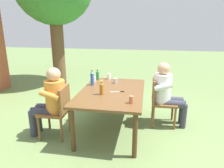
{
  "coord_description": "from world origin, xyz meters",
  "views": [
    {
      "loc": [
        -3.25,
        -0.57,
        1.82
      ],
      "look_at": [
        0.0,
        0.0,
        0.85
      ],
      "focal_mm": 32.63,
      "sensor_mm": 36.0,
      "label": 1
    }
  ],
  "objects_px": {
    "bottle_blue": "(92,78)",
    "cup_terracotta": "(131,100)",
    "dining_table": "(112,95)",
    "chair_near_right": "(160,99)",
    "person_in_white_shirt": "(51,99)",
    "cup_white": "(109,76)",
    "table_knife": "(118,92)",
    "bottle_amber": "(102,89)",
    "cup_glass": "(94,79)",
    "chair_far_left": "(58,109)",
    "backpack_by_near_side": "(130,95)",
    "person_in_plaid_shirt": "(167,91)",
    "bottle_green": "(98,75)",
    "cup_steel": "(115,81)"
  },
  "relations": [
    {
      "from": "bottle_blue",
      "to": "cup_terracotta",
      "type": "distance_m",
      "value": 1.11
    },
    {
      "from": "dining_table",
      "to": "bottle_blue",
      "type": "height_order",
      "value": "bottle_blue"
    },
    {
      "from": "chair_near_right",
      "to": "person_in_white_shirt",
      "type": "bearing_deg",
      "value": 112.66
    },
    {
      "from": "person_in_white_shirt",
      "to": "cup_white",
      "type": "height_order",
      "value": "person_in_white_shirt"
    },
    {
      "from": "person_in_white_shirt",
      "to": "table_knife",
      "type": "xyz_separation_m",
      "value": [
        0.33,
        -1.06,
        0.08
      ]
    },
    {
      "from": "bottle_amber",
      "to": "cup_glass",
      "type": "xyz_separation_m",
      "value": [
        0.74,
        0.32,
        -0.06
      ]
    },
    {
      "from": "chair_far_left",
      "to": "backpack_by_near_side",
      "type": "bearing_deg",
      "value": -33.02
    },
    {
      "from": "person_in_white_shirt",
      "to": "bottle_amber",
      "type": "distance_m",
      "value": 0.84
    },
    {
      "from": "cup_terracotta",
      "to": "person_in_white_shirt",
      "type": "bearing_deg",
      "value": 83.84
    },
    {
      "from": "person_in_white_shirt",
      "to": "bottle_blue",
      "type": "distance_m",
      "value": 0.85
    },
    {
      "from": "chair_far_left",
      "to": "cup_terracotta",
      "type": "height_order",
      "value": "chair_far_left"
    },
    {
      "from": "chair_far_left",
      "to": "cup_white",
      "type": "height_order",
      "value": "chair_far_left"
    },
    {
      "from": "chair_far_left",
      "to": "person_in_plaid_shirt",
      "type": "bearing_deg",
      "value": -67.41
    },
    {
      "from": "dining_table",
      "to": "cup_terracotta",
      "type": "distance_m",
      "value": 0.65
    },
    {
      "from": "bottle_green",
      "to": "backpack_by_near_side",
      "type": "height_order",
      "value": "bottle_green"
    },
    {
      "from": "dining_table",
      "to": "cup_terracotta",
      "type": "bearing_deg",
      "value": -144.06
    },
    {
      "from": "chair_far_left",
      "to": "backpack_by_near_side",
      "type": "height_order",
      "value": "chair_far_left"
    },
    {
      "from": "person_in_plaid_shirt",
      "to": "chair_near_right",
      "type": "bearing_deg",
      "value": 90.38
    },
    {
      "from": "cup_steel",
      "to": "backpack_by_near_side",
      "type": "relative_size",
      "value": 0.2
    },
    {
      "from": "chair_far_left",
      "to": "backpack_by_near_side",
      "type": "xyz_separation_m",
      "value": [
        1.59,
        -1.03,
        -0.26
      ]
    },
    {
      "from": "person_in_white_shirt",
      "to": "cup_glass",
      "type": "distance_m",
      "value": 1.02
    },
    {
      "from": "cup_terracotta",
      "to": "backpack_by_near_side",
      "type": "xyz_separation_m",
      "value": [
        1.73,
        0.17,
        -0.56
      ]
    },
    {
      "from": "person_in_plaid_shirt",
      "to": "table_knife",
      "type": "height_order",
      "value": "person_in_plaid_shirt"
    },
    {
      "from": "cup_glass",
      "to": "chair_near_right",
      "type": "bearing_deg",
      "value": -96.65
    },
    {
      "from": "chair_far_left",
      "to": "bottle_amber",
      "type": "relative_size",
      "value": 3.68
    },
    {
      "from": "person_in_plaid_shirt",
      "to": "cup_steel",
      "type": "distance_m",
      "value": 0.97
    },
    {
      "from": "bottle_amber",
      "to": "table_knife",
      "type": "distance_m",
      "value": 0.32
    },
    {
      "from": "dining_table",
      "to": "backpack_by_near_side",
      "type": "bearing_deg",
      "value": -9.29
    },
    {
      "from": "backpack_by_near_side",
      "to": "chair_far_left",
      "type": "bearing_deg",
      "value": 146.98
    },
    {
      "from": "bottle_amber",
      "to": "cup_glass",
      "type": "height_order",
      "value": "bottle_amber"
    },
    {
      "from": "bottle_blue",
      "to": "cup_glass",
      "type": "bearing_deg",
      "value": 7.55
    },
    {
      "from": "person_in_plaid_shirt",
      "to": "bottle_blue",
      "type": "bearing_deg",
      "value": 94.33
    },
    {
      "from": "table_knife",
      "to": "person_in_white_shirt",
      "type": "bearing_deg",
      "value": 107.09
    },
    {
      "from": "bottle_amber",
      "to": "cup_terracotta",
      "type": "distance_m",
      "value": 0.58
    },
    {
      "from": "bottle_amber",
      "to": "cup_white",
      "type": "relative_size",
      "value": 2.0
    },
    {
      "from": "table_knife",
      "to": "dining_table",
      "type": "bearing_deg",
      "value": 68.58
    },
    {
      "from": "chair_near_right",
      "to": "cup_white",
      "type": "bearing_deg",
      "value": 69.83
    },
    {
      "from": "bottle_green",
      "to": "bottle_amber",
      "type": "distance_m",
      "value": 0.94
    },
    {
      "from": "chair_far_left",
      "to": "dining_table",
      "type": "bearing_deg",
      "value": -66.18
    },
    {
      "from": "bottle_green",
      "to": "dining_table",
      "type": "bearing_deg",
      "value": -148.15
    },
    {
      "from": "bottle_amber",
      "to": "cup_glass",
      "type": "relative_size",
      "value": 2.6
    },
    {
      "from": "dining_table",
      "to": "person_in_white_shirt",
      "type": "relative_size",
      "value": 1.4
    },
    {
      "from": "person_in_white_shirt",
      "to": "cup_glass",
      "type": "relative_size",
      "value": 12.96
    },
    {
      "from": "chair_near_right",
      "to": "backpack_by_near_side",
      "type": "xyz_separation_m",
      "value": [
        0.85,
        0.63,
        -0.26
      ]
    },
    {
      "from": "cup_terracotta",
      "to": "table_knife",
      "type": "xyz_separation_m",
      "value": [
        0.47,
        0.26,
        -0.05
      ]
    },
    {
      "from": "dining_table",
      "to": "bottle_blue",
      "type": "distance_m",
      "value": 0.54
    },
    {
      "from": "chair_far_left",
      "to": "person_in_plaid_shirt",
      "type": "relative_size",
      "value": 0.74
    },
    {
      "from": "bottle_green",
      "to": "person_in_white_shirt",
      "type": "bearing_deg",
      "value": 153.56
    },
    {
      "from": "cup_glass",
      "to": "person_in_white_shirt",
      "type": "bearing_deg",
      "value": 151.29
    },
    {
      "from": "chair_far_left",
      "to": "person_in_plaid_shirt",
      "type": "height_order",
      "value": "person_in_plaid_shirt"
    }
  ]
}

